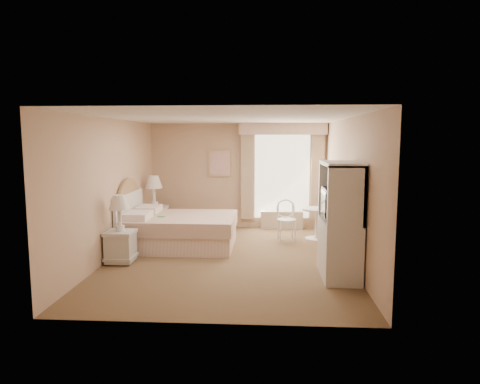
# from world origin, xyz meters

# --- Properties ---
(room) EXTENTS (4.21, 5.51, 2.51)m
(room) POSITION_xyz_m (0.00, 0.00, 1.25)
(room) COLOR brown
(room) RESTS_ON ground
(window) EXTENTS (2.05, 0.22, 2.51)m
(window) POSITION_xyz_m (1.05, 2.65, 1.34)
(window) COLOR white
(window) RESTS_ON room
(framed_art) EXTENTS (0.52, 0.04, 0.62)m
(framed_art) POSITION_xyz_m (-0.45, 2.71, 1.55)
(framed_art) COLOR tan
(framed_art) RESTS_ON room
(bed) EXTENTS (2.13, 1.66, 1.47)m
(bed) POSITION_xyz_m (-1.12, 0.77, 0.35)
(bed) COLOR tan
(bed) RESTS_ON room
(nightstand_near) EXTENTS (0.48, 0.48, 1.17)m
(nightstand_near) POSITION_xyz_m (-1.84, -0.38, 0.44)
(nightstand_near) COLOR silver
(nightstand_near) RESTS_ON room
(nightstand_far) EXTENTS (0.54, 0.54, 1.30)m
(nightstand_far) POSITION_xyz_m (-1.84, 1.89, 0.49)
(nightstand_far) COLOR silver
(nightstand_far) RESTS_ON room
(round_table) EXTENTS (0.63, 0.63, 0.67)m
(round_table) POSITION_xyz_m (1.75, 1.57, 0.45)
(round_table) COLOR silver
(round_table) RESTS_ON room
(cafe_chair) EXTENTS (0.46, 0.46, 0.85)m
(cafe_chair) POSITION_xyz_m (1.10, 1.54, 0.49)
(cafe_chair) COLOR silver
(cafe_chair) RESTS_ON room
(armoire) EXTENTS (0.54, 1.08, 1.79)m
(armoire) POSITION_xyz_m (1.81, -0.92, 0.74)
(armoire) COLOR silver
(armoire) RESTS_ON room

